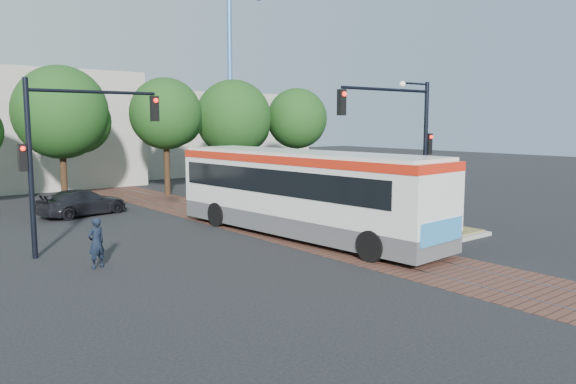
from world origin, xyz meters
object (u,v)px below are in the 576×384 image
(city_bus, at_px, (301,189))
(signal_pole_main, at_px, (407,132))
(traffic_island, at_px, (421,221))
(parked_car, at_px, (83,202))
(officer, at_px, (96,243))
(signal_pole_left, at_px, (64,142))

(city_bus, distance_m, signal_pole_main, 5.02)
(traffic_island, relative_size, parked_car, 1.18)
(traffic_island, relative_size, signal_pole_main, 0.87)
(city_bus, relative_size, traffic_island, 2.48)
(signal_pole_main, bearing_deg, city_bus, 153.47)
(officer, bearing_deg, signal_pole_main, 152.79)
(traffic_island, bearing_deg, city_bus, 157.16)
(signal_pole_left, xyz_separation_m, parked_car, (3.12, 7.67, -3.22))
(traffic_island, bearing_deg, officer, 170.03)
(traffic_island, xyz_separation_m, parked_car, (-10.07, 12.57, 0.31))
(city_bus, height_order, parked_car, city_bus)
(officer, relative_size, parked_car, 0.37)
(signal_pole_left, relative_size, officer, 3.72)
(officer, distance_m, parked_car, 10.71)
(signal_pole_left, bearing_deg, traffic_island, -20.36)
(officer, xyz_separation_m, parked_car, (3.10, 10.25, -0.17))
(city_bus, bearing_deg, signal_pole_main, -30.40)
(city_bus, xyz_separation_m, officer, (-8.20, 0.22, -1.09))
(traffic_island, bearing_deg, signal_pole_main, 174.64)
(signal_pole_main, distance_m, officer, 12.86)
(signal_pole_main, distance_m, parked_car, 15.84)
(signal_pole_main, xyz_separation_m, parked_car, (-9.11, 12.48, -3.52))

